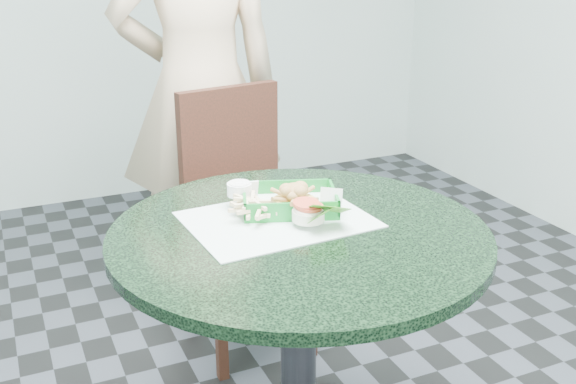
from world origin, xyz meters
name	(u,v)px	position (x,y,z in m)	size (l,w,h in m)	color
cafe_table	(299,300)	(0.00, 0.00, 0.58)	(0.90, 0.90, 0.75)	#2F2E33
dining_chair	(240,202)	(0.14, 0.80, 0.53)	(0.39, 0.39, 0.93)	#482712
diner_person	(198,48)	(0.10, 1.10, 1.04)	(0.76, 0.50, 2.08)	beige
placemat	(278,227)	(-0.03, 0.07, 0.75)	(0.43, 0.32, 0.00)	silver
food_basket	(289,211)	(0.03, 0.12, 0.77)	(0.23, 0.17, 0.05)	#0F7D27
crab_sandwich	(297,202)	(0.04, 0.10, 0.80)	(0.11, 0.11, 0.07)	tan
fries_pile	(262,216)	(-0.06, 0.07, 0.79)	(0.10, 0.11, 0.04)	beige
sauce_ramekin	(239,202)	(-0.10, 0.15, 0.80)	(0.06, 0.06, 0.04)	white
garnish_cup	(326,216)	(0.07, 0.00, 0.79)	(0.11, 0.11, 0.05)	silver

